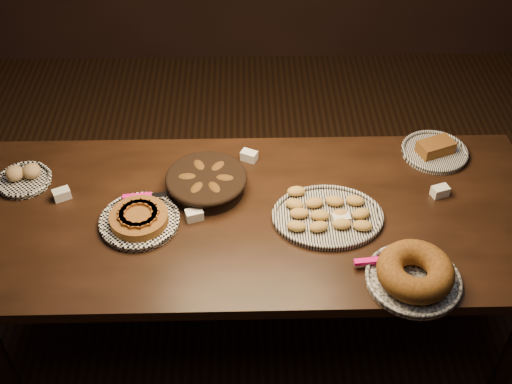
{
  "coord_description": "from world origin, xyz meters",
  "views": [
    {
      "loc": [
        -0.04,
        -1.89,
        2.61
      ],
      "look_at": [
        -0.0,
        0.05,
        0.82
      ],
      "focal_mm": 45.0,
      "sensor_mm": 36.0,
      "label": 1
    }
  ],
  "objects_px": {
    "madeleine_platter": "(327,215)",
    "buffet_table": "(256,225)",
    "bundt_cake_plate": "(415,274)",
    "apple_tart_plate": "(139,219)"
  },
  "relations": [
    {
      "from": "bundt_cake_plate",
      "to": "madeleine_platter",
      "type": "bearing_deg",
      "value": 131.72
    },
    {
      "from": "madeleine_platter",
      "to": "buffet_table",
      "type": "bearing_deg",
      "value": 179.18
    },
    {
      "from": "buffet_table",
      "to": "madeleine_platter",
      "type": "distance_m",
      "value": 0.3
    },
    {
      "from": "apple_tart_plate",
      "to": "bundt_cake_plate",
      "type": "bearing_deg",
      "value": -23.03
    },
    {
      "from": "buffet_table",
      "to": "apple_tart_plate",
      "type": "relative_size",
      "value": 6.91
    },
    {
      "from": "buffet_table",
      "to": "apple_tart_plate",
      "type": "height_order",
      "value": "apple_tart_plate"
    },
    {
      "from": "apple_tart_plate",
      "to": "bundt_cake_plate",
      "type": "height_order",
      "value": "bundt_cake_plate"
    },
    {
      "from": "buffet_table",
      "to": "madeleine_platter",
      "type": "height_order",
      "value": "madeleine_platter"
    },
    {
      "from": "bundt_cake_plate",
      "to": "apple_tart_plate",
      "type": "bearing_deg",
      "value": 164.3
    },
    {
      "from": "madeleine_platter",
      "to": "bundt_cake_plate",
      "type": "distance_m",
      "value": 0.44
    }
  ]
}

